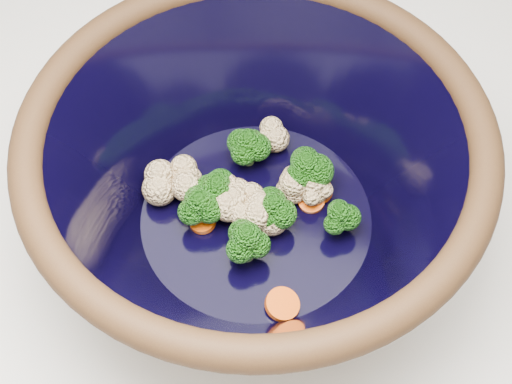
% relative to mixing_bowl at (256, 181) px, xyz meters
% --- Properties ---
extents(mixing_bowl, '(0.48, 0.48, 0.17)m').
position_rel_mixing_bowl_xyz_m(mixing_bowl, '(0.00, 0.00, 0.00)').
color(mixing_bowl, black).
rests_on(mixing_bowl, counter).
extents(vegetable_pile, '(0.20, 0.19, 0.05)m').
position_rel_mixing_bowl_xyz_m(vegetable_pile, '(-0.01, 0.01, -0.03)').
color(vegetable_pile, '#608442').
rests_on(vegetable_pile, mixing_bowl).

